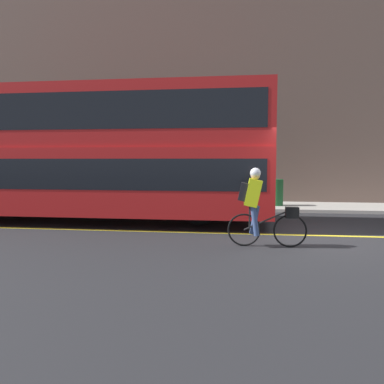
% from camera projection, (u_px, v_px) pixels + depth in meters
% --- Properties ---
extents(ground_plane, '(80.00, 80.00, 0.00)m').
position_uv_depth(ground_plane, '(328.00, 238.00, 8.40)').
color(ground_plane, '#232326').
extents(road_center_line, '(50.00, 0.14, 0.01)m').
position_uv_depth(road_center_line, '(325.00, 236.00, 8.67)').
color(road_center_line, yellow).
rests_on(road_center_line, ground_plane).
extents(sidewalk_curb, '(60.00, 2.43, 0.11)m').
position_uv_depth(sidewalk_curb, '(294.00, 207.00, 13.63)').
color(sidewalk_curb, '#A8A399').
rests_on(sidewalk_curb, ground_plane).
extents(building_facade, '(60.00, 0.30, 9.40)m').
position_uv_depth(building_facade, '(292.00, 84.00, 14.58)').
color(building_facade, brown).
rests_on(building_facade, ground_plane).
extents(bus, '(10.09, 2.59, 3.69)m').
position_uv_depth(bus, '(89.00, 149.00, 10.48)').
color(bus, black).
rests_on(bus, ground_plane).
extents(cyclist_on_bike, '(1.59, 0.32, 1.60)m').
position_uv_depth(cyclist_on_bike, '(259.00, 204.00, 7.53)').
color(cyclist_on_bike, black).
rests_on(cyclist_on_bike, ground_plane).
extents(trash_bin, '(0.46, 0.46, 0.95)m').
position_uv_depth(trash_bin, '(277.00, 192.00, 13.54)').
color(trash_bin, '#194C23').
rests_on(trash_bin, sidewalk_curb).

